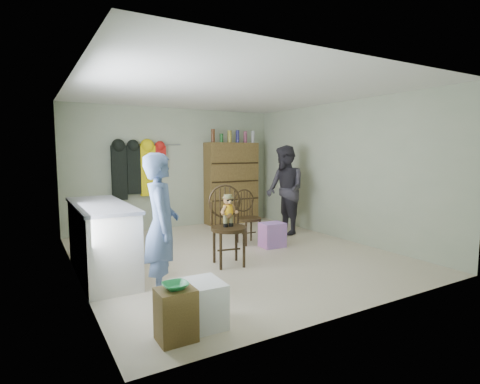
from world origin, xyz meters
TOP-DOWN VIEW (x-y plane):
  - ground_plane at (0.00, 0.00)m, footprint 5.00×5.00m
  - room_walls at (0.00, 0.53)m, footprint 5.00×5.00m
  - counter at (-1.95, 0.00)m, footprint 0.64×1.86m
  - stool at (-1.73, -2.11)m, footprint 0.32×0.27m
  - bowl at (-1.73, -2.11)m, footprint 0.22×0.22m
  - plastic_tub at (-1.46, -1.98)m, footprint 0.46×0.44m
  - chair_front at (-0.31, -0.42)m, footprint 0.59×0.59m
  - chair_far at (0.58, 0.51)m, footprint 0.42×0.42m
  - striped_bag at (0.80, 0.05)m, footprint 0.41×0.32m
  - person_left at (-1.52, -1.13)m, footprint 0.53×0.66m
  - person_right at (1.60, 0.78)m, footprint 0.78×0.93m
  - dresser at (1.25, 2.30)m, footprint 1.20×0.39m
  - coat_rack at (-0.83, 2.38)m, footprint 1.42×0.12m

SIDE VIEW (x-z plane):
  - ground_plane at x=0.00m, z-range 0.00..0.00m
  - striped_bag at x=0.80m, z-range 0.00..0.41m
  - plastic_tub at x=-1.46m, z-range 0.00..0.42m
  - stool at x=-1.73m, z-range 0.00..0.45m
  - counter at x=-1.95m, z-range 0.00..0.94m
  - bowl at x=-1.73m, z-range 0.45..0.51m
  - chair_far at x=0.58m, z-range 0.03..0.98m
  - chair_front at x=-0.31m, z-range 0.09..1.22m
  - person_left at x=-1.52m, z-range 0.00..1.59m
  - person_right at x=1.60m, z-range 0.00..1.73m
  - dresser at x=1.25m, z-range -0.13..1.95m
  - coat_rack at x=-0.83m, z-range 0.70..1.80m
  - room_walls at x=0.00m, z-range -0.92..4.08m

